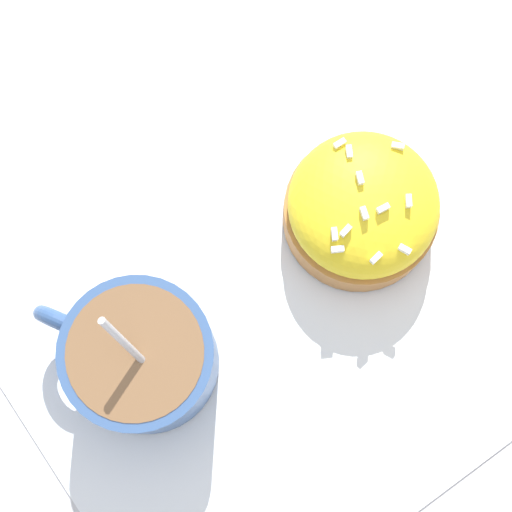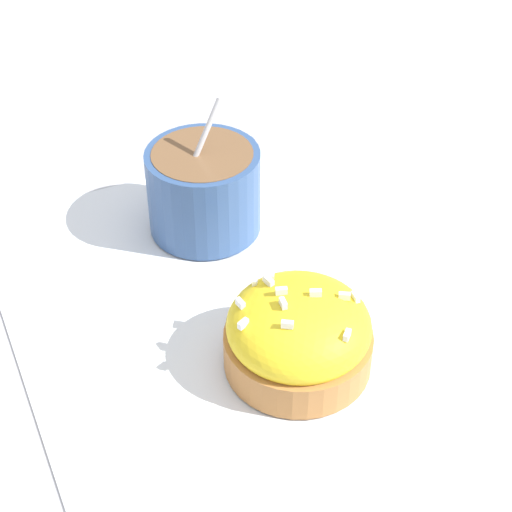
# 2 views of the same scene
# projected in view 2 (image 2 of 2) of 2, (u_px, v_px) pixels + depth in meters

# --- Properties ---
(ground_plane) EXTENTS (3.00, 3.00, 0.00)m
(ground_plane) POSITION_uv_depth(u_px,v_px,m) (241.00, 292.00, 0.59)
(ground_plane) COLOR #B2B2B7
(paper_napkin) EXTENTS (0.33, 0.33, 0.00)m
(paper_napkin) POSITION_uv_depth(u_px,v_px,m) (241.00, 291.00, 0.59)
(paper_napkin) COLOR white
(paper_napkin) RESTS_ON ground_plane
(coffee_cup) EXTENTS (0.08, 0.10, 0.10)m
(coffee_cup) POSITION_uv_depth(u_px,v_px,m) (205.00, 186.00, 0.62)
(coffee_cup) COLOR #335184
(coffee_cup) RESTS_ON paper_napkin
(frosted_pastry) EXTENTS (0.09, 0.09, 0.06)m
(frosted_pastry) POSITION_uv_depth(u_px,v_px,m) (298.00, 335.00, 0.52)
(frosted_pastry) COLOR #B2753D
(frosted_pastry) RESTS_ON paper_napkin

